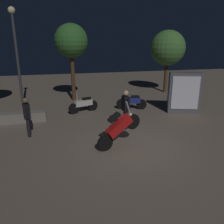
{
  "coord_description": "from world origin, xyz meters",
  "views": [
    {
      "loc": [
        -2.5,
        -6.73,
        3.56
      ],
      "look_at": [
        -0.49,
        1.19,
        1.0
      ],
      "focal_mm": 35.92,
      "sensor_mm": 36.0,
      "label": 1
    }
  ],
  "objects_px": {
    "motorcycle_white_parked_left": "(83,104)",
    "streetlamp_near": "(16,47)",
    "person_rider_beside": "(27,114)",
    "motorcycle_red_foreground": "(119,127)",
    "motorcycle_blue_parked_right": "(132,101)",
    "kiosk_billboard": "(184,93)",
    "person_bystander_far": "(126,106)"
  },
  "relations": [
    {
      "from": "motorcycle_blue_parked_right",
      "to": "streetlamp_near",
      "type": "distance_m",
      "value": 6.82
    },
    {
      "from": "kiosk_billboard",
      "to": "streetlamp_near",
      "type": "bearing_deg",
      "value": -1.8
    },
    {
      "from": "motorcycle_blue_parked_right",
      "to": "kiosk_billboard",
      "type": "relative_size",
      "value": 0.77
    },
    {
      "from": "kiosk_billboard",
      "to": "person_rider_beside",
      "type": "bearing_deg",
      "value": 29.0
    },
    {
      "from": "motorcycle_blue_parked_right",
      "to": "motorcycle_red_foreground",
      "type": "bearing_deg",
      "value": 83.98
    },
    {
      "from": "motorcycle_red_foreground",
      "to": "motorcycle_white_parked_left",
      "type": "relative_size",
      "value": 1.02
    },
    {
      "from": "person_bystander_far",
      "to": "kiosk_billboard",
      "type": "relative_size",
      "value": 0.8
    },
    {
      "from": "motorcycle_white_parked_left",
      "to": "person_rider_beside",
      "type": "relative_size",
      "value": 1.03
    },
    {
      "from": "motorcycle_red_foreground",
      "to": "person_rider_beside",
      "type": "relative_size",
      "value": 1.05
    },
    {
      "from": "motorcycle_blue_parked_right",
      "to": "person_rider_beside",
      "type": "height_order",
      "value": "person_rider_beside"
    },
    {
      "from": "person_bystander_far",
      "to": "motorcycle_blue_parked_right",
      "type": "bearing_deg",
      "value": -120.2
    },
    {
      "from": "motorcycle_white_parked_left",
      "to": "kiosk_billboard",
      "type": "xyz_separation_m",
      "value": [
        5.06,
        -1.32,
        0.61
      ]
    },
    {
      "from": "motorcycle_white_parked_left",
      "to": "person_bystander_far",
      "type": "bearing_deg",
      "value": 97.61
    },
    {
      "from": "person_rider_beside",
      "to": "kiosk_billboard",
      "type": "distance_m",
      "value": 7.67
    },
    {
      "from": "motorcycle_white_parked_left",
      "to": "motorcycle_blue_parked_right",
      "type": "xyz_separation_m",
      "value": [
        2.63,
        -0.09,
        0.0
      ]
    },
    {
      "from": "person_bystander_far",
      "to": "streetlamp_near",
      "type": "bearing_deg",
      "value": -51.09
    },
    {
      "from": "person_bystander_far",
      "to": "streetlamp_near",
      "type": "distance_m",
      "value": 6.98
    },
    {
      "from": "motorcycle_red_foreground",
      "to": "person_bystander_far",
      "type": "relative_size",
      "value": 0.98
    },
    {
      "from": "motorcycle_blue_parked_right",
      "to": "streetlamp_near",
      "type": "relative_size",
      "value": 0.3
    },
    {
      "from": "motorcycle_white_parked_left",
      "to": "streetlamp_near",
      "type": "relative_size",
      "value": 0.3
    },
    {
      "from": "motorcycle_white_parked_left",
      "to": "kiosk_billboard",
      "type": "bearing_deg",
      "value": 146.12
    },
    {
      "from": "motorcycle_white_parked_left",
      "to": "streetlamp_near",
      "type": "xyz_separation_m",
      "value": [
        -3.23,
        1.83,
        2.89
      ]
    },
    {
      "from": "motorcycle_red_foreground",
      "to": "person_bystander_far",
      "type": "distance_m",
      "value": 1.82
    },
    {
      "from": "motorcycle_red_foreground",
      "to": "motorcycle_white_parked_left",
      "type": "xyz_separation_m",
      "value": [
        -0.67,
        4.45,
        -0.31
      ]
    },
    {
      "from": "motorcycle_blue_parked_right",
      "to": "person_rider_beside",
      "type": "relative_size",
      "value": 1.03
    },
    {
      "from": "person_rider_beside",
      "to": "kiosk_billboard",
      "type": "xyz_separation_m",
      "value": [
        7.55,
        1.33,
        0.13
      ]
    },
    {
      "from": "motorcycle_white_parked_left",
      "to": "motorcycle_blue_parked_right",
      "type": "distance_m",
      "value": 2.64
    },
    {
      "from": "person_rider_beside",
      "to": "person_bystander_far",
      "type": "bearing_deg",
      "value": 166.47
    },
    {
      "from": "person_bystander_far",
      "to": "motorcycle_white_parked_left",
      "type": "bearing_deg",
      "value": -69.37
    },
    {
      "from": "motorcycle_blue_parked_right",
      "to": "kiosk_billboard",
      "type": "height_order",
      "value": "kiosk_billboard"
    },
    {
      "from": "person_rider_beside",
      "to": "kiosk_billboard",
      "type": "height_order",
      "value": "kiosk_billboard"
    },
    {
      "from": "motorcycle_blue_parked_right",
      "to": "person_bystander_far",
      "type": "bearing_deg",
      "value": 84.25
    }
  ]
}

